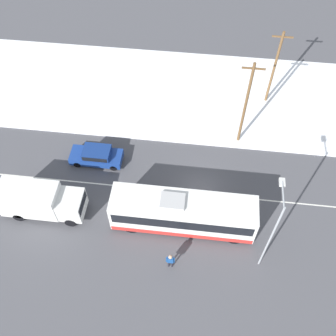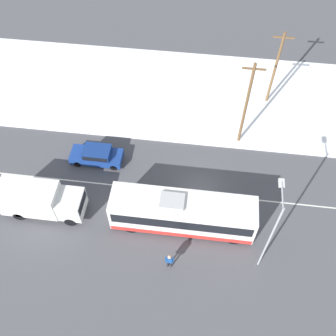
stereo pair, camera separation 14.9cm
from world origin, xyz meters
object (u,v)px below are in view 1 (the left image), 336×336
(sedan_car, at_px, (97,155))
(utility_pole_roadside, at_px, (246,104))
(utility_pole_snowlot, at_px, (274,68))
(pedestrian_at_stop, at_px, (170,260))
(city_bus, at_px, (183,213))
(box_truck, at_px, (40,200))
(streetlamp, at_px, (273,227))

(sedan_car, xyz_separation_m, utility_pole_roadside, (12.28, 3.84, 3.78))
(utility_pole_roadside, distance_m, utility_pole_snowlot, 6.16)
(pedestrian_at_stop, bearing_deg, city_bus, 81.28)
(box_truck, distance_m, sedan_car, 6.34)
(sedan_car, height_order, streetlamp, streetlamp)
(pedestrian_at_stop, relative_size, utility_pole_roadside, 0.20)
(city_bus, bearing_deg, utility_pole_snowlot, 64.76)
(utility_pole_roadside, bearing_deg, city_bus, -114.91)
(city_bus, relative_size, utility_pole_snowlot, 1.38)
(sedan_car, bearing_deg, box_truck, 60.28)
(pedestrian_at_stop, relative_size, utility_pole_snowlot, 0.23)
(city_bus, xyz_separation_m, utility_pole_roadside, (4.26, 9.18, 2.95))
(box_truck, distance_m, utility_pole_roadside, 18.24)
(streetlamp, relative_size, utility_pole_snowlot, 1.02)
(sedan_car, distance_m, utility_pole_snowlot, 17.96)
(pedestrian_at_stop, relative_size, streetlamp, 0.22)
(box_truck, height_order, pedestrian_at_stop, box_truck)
(city_bus, relative_size, utility_pole_roadside, 1.24)
(box_truck, relative_size, utility_pole_roadside, 0.74)
(box_truck, xyz_separation_m, sedan_car, (3.12, 5.46, -0.78))
(utility_pole_roadside, bearing_deg, streetlamp, -81.67)
(streetlamp, bearing_deg, city_bus, 159.25)
(box_truck, height_order, utility_pole_roadside, utility_pole_roadside)
(city_bus, xyz_separation_m, pedestrian_at_stop, (-0.56, -3.62, -0.55))
(pedestrian_at_stop, xyz_separation_m, utility_pole_snowlot, (7.49, 18.34, 3.05))
(pedestrian_at_stop, distance_m, utility_pole_snowlot, 20.04)
(streetlamp, bearing_deg, box_truck, 172.91)
(box_truck, bearing_deg, streetlamp, -7.09)
(box_truck, bearing_deg, sedan_car, 60.28)
(city_bus, xyz_separation_m, utility_pole_snowlot, (6.94, 14.71, 2.49))
(sedan_car, distance_m, pedestrian_at_stop, 11.67)
(box_truck, relative_size, sedan_car, 1.44)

